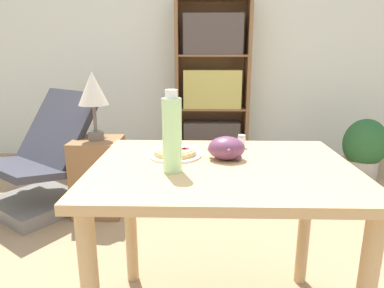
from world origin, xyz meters
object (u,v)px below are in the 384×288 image
object	(u,v)px
pizza_on_plate	(175,153)
potted_plant_floor	(364,148)
bookshelf	(212,87)
table_lamp	(93,92)
salt_shaker	(241,141)
lounge_chair_near	(42,173)
drink_bottle	(172,134)
grape_bunch	(226,148)
side_table	(99,176)

from	to	relation	value
pizza_on_plate	potted_plant_floor	xyz separation A→B (m)	(1.65, 1.78, -0.46)
pizza_on_plate	bookshelf	bearing A→B (deg)	84.45
table_lamp	pizza_on_plate	bearing A→B (deg)	-57.30
salt_shaker	potted_plant_floor	world-z (taller)	salt_shaker
lounge_chair_near	bookshelf	size ratio (longest dim) A/B	0.58
drink_bottle	lounge_chair_near	distance (m)	1.76
pizza_on_plate	salt_shaker	distance (m)	0.32
salt_shaker	grape_bunch	bearing A→B (deg)	-114.16
grape_bunch	potted_plant_floor	xyz separation A→B (m)	(1.44, 1.82, -0.49)
table_lamp	drink_bottle	bearing A→B (deg)	-61.42
side_table	potted_plant_floor	size ratio (longest dim) A/B	0.98
bookshelf	potted_plant_floor	bearing A→B (deg)	-22.32
drink_bottle	table_lamp	size ratio (longest dim) A/B	0.62
potted_plant_floor	pizza_on_plate	bearing A→B (deg)	-132.93
bookshelf	table_lamp	world-z (taller)	bookshelf
grape_bunch	table_lamp	xyz separation A→B (m)	(-0.85, 1.04, 0.11)
grape_bunch	side_table	bearing A→B (deg)	129.35
pizza_on_plate	drink_bottle	xyz separation A→B (m)	(0.00, -0.19, 0.12)
pizza_on_plate	grape_bunch	xyz separation A→B (m)	(0.21, -0.04, 0.03)
side_table	table_lamp	world-z (taller)	table_lamp
drink_bottle	side_table	xyz separation A→B (m)	(-0.65, 1.18, -0.60)
drink_bottle	lounge_chair_near	world-z (taller)	drink_bottle
drink_bottle	bookshelf	xyz separation A→B (m)	(0.23, 2.55, -0.07)
drink_bottle	pizza_on_plate	bearing A→B (deg)	91.23
table_lamp	potted_plant_floor	size ratio (longest dim) A/B	0.83
grape_bunch	bookshelf	world-z (taller)	bookshelf
bookshelf	side_table	distance (m)	1.70
pizza_on_plate	lounge_chair_near	bearing A→B (deg)	136.00
bookshelf	table_lamp	distance (m)	1.62
drink_bottle	potted_plant_floor	distance (m)	2.63
table_lamp	potted_plant_floor	distance (m)	2.50
bookshelf	potted_plant_floor	size ratio (longest dim) A/B	2.98
grape_bunch	table_lamp	size ratio (longest dim) A/B	0.31
lounge_chair_near	table_lamp	bearing A→B (deg)	28.33
grape_bunch	lounge_chair_near	xyz separation A→B (m)	(-1.30, 1.10, -0.51)
potted_plant_floor	grape_bunch	bearing A→B (deg)	-128.47
salt_shaker	potted_plant_floor	xyz separation A→B (m)	(1.36, 1.63, -0.47)
side_table	potted_plant_floor	xyz separation A→B (m)	(2.29, 0.78, 0.02)
bookshelf	table_lamp	size ratio (longest dim) A/B	3.58
side_table	table_lamp	size ratio (longest dim) A/B	1.18
pizza_on_plate	table_lamp	distance (m)	1.20
pizza_on_plate	side_table	world-z (taller)	pizza_on_plate
table_lamp	potted_plant_floor	world-z (taller)	table_lamp
side_table	drink_bottle	bearing A→B (deg)	-61.42
lounge_chair_near	bookshelf	world-z (taller)	bookshelf
lounge_chair_near	potted_plant_floor	size ratio (longest dim) A/B	1.72
pizza_on_plate	lounge_chair_near	distance (m)	1.59
salt_shaker	lounge_chair_near	bearing A→B (deg)	146.60
lounge_chair_near	potted_plant_floor	bearing A→B (deg)	50.29
side_table	salt_shaker	bearing A→B (deg)	-42.54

